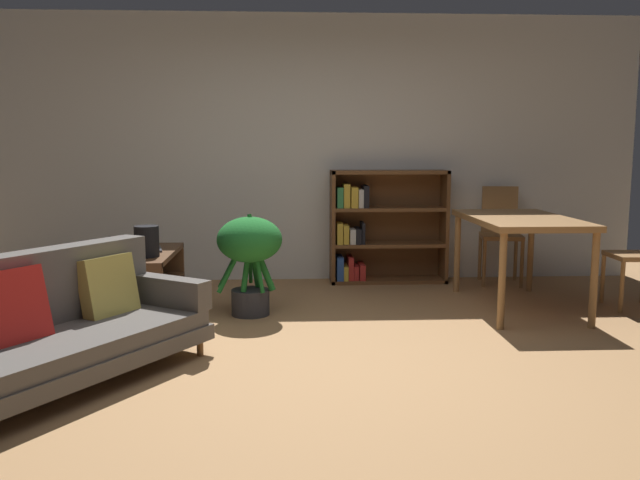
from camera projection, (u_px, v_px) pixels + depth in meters
name	position (u px, v px, depth m)	size (l,w,h in m)	color
ground_plane	(325.00, 359.00, 4.30)	(8.16, 8.16, 0.00)	#A87A4C
back_wall_panel	(309.00, 149.00, 6.78)	(6.80, 0.10, 2.70)	silver
fabric_couch	(44.00, 327.00, 3.79)	(1.66, 1.98, 0.76)	brown
media_console	(148.00, 284.00, 5.39)	(0.43, 1.06, 0.53)	#56351E
open_laptop	(138.00, 247.00, 5.42)	(0.47, 0.39, 0.11)	#333338
desk_speaker	(147.00, 241.00, 5.11)	(0.19, 0.19, 0.24)	black
potted_floor_plant	(250.00, 250.00, 5.37)	(0.54, 0.58, 0.84)	#333338
dining_table	(520.00, 226.00, 5.57)	(0.81, 1.41, 0.79)	olive
dining_chair_far	(500.00, 229.00, 6.68)	(0.46, 0.48, 0.97)	olive
bookshelf	(379.00, 227.00, 6.74)	(1.18, 0.34, 1.14)	brown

